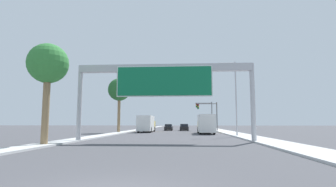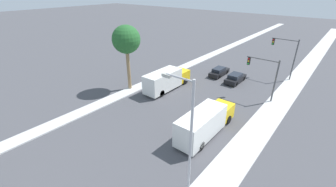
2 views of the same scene
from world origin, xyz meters
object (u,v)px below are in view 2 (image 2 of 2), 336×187
at_px(car_near_right, 235,78).
at_px(truck_box_secondary, 205,122).
at_px(traffic_light_near_intersection, 266,72).
at_px(palm_tree_background, 126,40).
at_px(street_lamp_right, 188,138).
at_px(traffic_light_mid_block, 288,52).
at_px(truck_box_primary, 166,80).
at_px(car_far_left, 219,72).

distance_m(car_near_right, truck_box_secondary, 15.94).
relative_size(car_near_right, traffic_light_near_intersection, 0.77).
height_order(car_near_right, truck_box_secondary, truck_box_secondary).
distance_m(palm_tree_background, street_lamp_right, 21.10).
xyz_separation_m(traffic_light_mid_block, street_lamp_right, (1.07, -30.09, 1.11)).
relative_size(truck_box_primary, traffic_light_near_intersection, 1.47).
height_order(traffic_light_near_intersection, palm_tree_background, palm_tree_background).
xyz_separation_m(traffic_light_mid_block, palm_tree_background, (-16.92, -19.22, 2.94)).
xyz_separation_m(palm_tree_background, street_lamp_right, (17.99, -10.87, -1.83)).
xyz_separation_m(car_near_right, traffic_light_mid_block, (5.53, 6.54, 3.85)).
bearing_deg(car_near_right, street_lamp_right, -74.34).
bearing_deg(traffic_light_mid_block, street_lamp_right, -87.96).
height_order(traffic_light_mid_block, street_lamp_right, street_lamp_right).
height_order(truck_box_primary, street_lamp_right, street_lamp_right).
height_order(car_far_left, truck_box_secondary, truck_box_secondary).
height_order(car_far_left, street_lamp_right, street_lamp_right).
relative_size(truck_box_primary, traffic_light_mid_block, 1.28).
relative_size(car_near_right, truck_box_secondary, 0.51).
xyz_separation_m(car_far_left, traffic_light_mid_block, (9.03, 5.44, 3.87)).
height_order(car_near_right, truck_box_primary, truck_box_primary).
height_order(car_near_right, palm_tree_background, palm_tree_background).
distance_m(traffic_light_near_intersection, palm_tree_background, 19.45).
xyz_separation_m(car_far_left, truck_box_secondary, (7.00, -16.63, 0.87)).
bearing_deg(palm_tree_background, traffic_light_mid_block, 48.64).
bearing_deg(truck_box_secondary, truck_box_primary, 149.03).
bearing_deg(car_far_left, truck_box_primary, -108.71).
bearing_deg(palm_tree_background, truck_box_secondary, -10.84).
distance_m(car_near_right, palm_tree_background, 18.35).
relative_size(truck_box_secondary, traffic_light_mid_block, 1.31).
height_order(traffic_light_near_intersection, street_lamp_right, street_lamp_right).
relative_size(car_near_right, palm_tree_background, 0.48).
xyz_separation_m(truck_box_primary, traffic_light_near_intersection, (12.38, 5.77, 2.47)).
bearing_deg(truck_box_primary, traffic_light_mid_block, 51.53).
distance_m(traffic_light_near_intersection, street_lamp_right, 20.20).
distance_m(car_near_right, traffic_light_mid_block, 9.39).
bearing_deg(car_far_left, truck_box_secondary, -67.18).
bearing_deg(car_near_right, palm_tree_background, -131.93).
xyz_separation_m(traffic_light_near_intersection, traffic_light_mid_block, (0.15, 10.00, 0.53)).
xyz_separation_m(truck_box_primary, traffic_light_mid_block, (12.53, 15.77, 3.00)).
bearing_deg(truck_box_primary, traffic_light_near_intersection, 24.99).
bearing_deg(car_near_right, truck_box_primary, -127.18).
relative_size(truck_box_secondary, street_lamp_right, 0.92).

